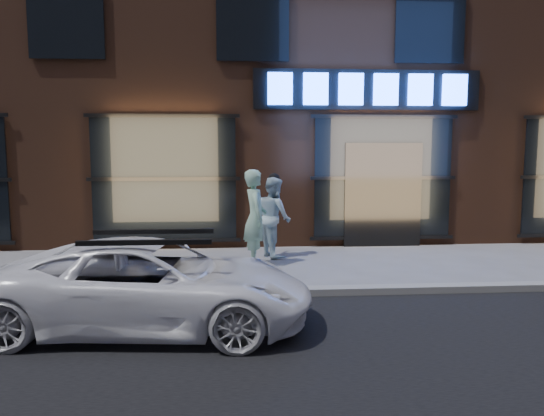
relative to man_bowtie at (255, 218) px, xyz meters
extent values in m
plane|color=slate|center=(3.04, -2.17, -0.94)|extent=(90.00, 90.00, 0.00)
cube|color=gray|center=(3.04, -2.17, -0.88)|extent=(60.00, 0.25, 0.12)
cube|color=#54301E|center=(3.04, 5.83, 4.06)|extent=(30.00, 8.00, 10.00)
cube|color=black|center=(2.64, 1.78, 2.66)|extent=(5.20, 0.06, 0.90)
cube|color=black|center=(3.04, 1.75, 0.26)|extent=(1.80, 0.10, 2.40)
cube|color=#FFBF72|center=(-1.96, 1.81, 0.66)|extent=(3.00, 0.04, 2.60)
cube|color=black|center=(-1.96, 1.77, 0.66)|extent=(3.20, 0.06, 2.80)
cube|color=#FFBF72|center=(3.04, 1.81, 0.66)|extent=(3.00, 0.04, 2.60)
cube|color=black|center=(3.04, 1.77, 0.66)|extent=(3.20, 0.06, 2.80)
cube|color=black|center=(-3.96, 1.77, 4.06)|extent=(1.60, 0.06, 1.60)
cube|color=black|center=(0.04, 1.77, 4.06)|extent=(1.60, 0.06, 1.60)
cube|color=black|center=(4.04, 1.77, 4.06)|extent=(1.60, 0.06, 1.60)
cube|color=#2659FF|center=(0.64, 1.71, 2.66)|extent=(0.55, 0.12, 0.70)
cube|color=#2659FF|center=(1.44, 1.71, 2.66)|extent=(0.55, 0.12, 0.70)
cube|color=#2659FF|center=(2.24, 1.71, 2.66)|extent=(0.55, 0.12, 0.70)
cube|color=#2659FF|center=(3.04, 1.71, 2.66)|extent=(0.55, 0.12, 0.70)
cube|color=#2659FF|center=(3.84, 1.71, 2.66)|extent=(0.55, 0.12, 0.70)
cube|color=#2659FF|center=(4.64, 1.71, 2.66)|extent=(0.55, 0.12, 0.70)
imported|color=#9ECFAE|center=(0.00, 0.00, 0.00)|extent=(0.52, 0.73, 1.89)
imported|color=silver|center=(0.43, 0.79, -0.09)|extent=(0.89, 1.00, 1.70)
imported|color=white|center=(-1.50, -3.51, -0.37)|extent=(4.30, 2.29, 1.15)
camera|label=1|loc=(-0.45, -10.24, 1.42)|focal=35.00mm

